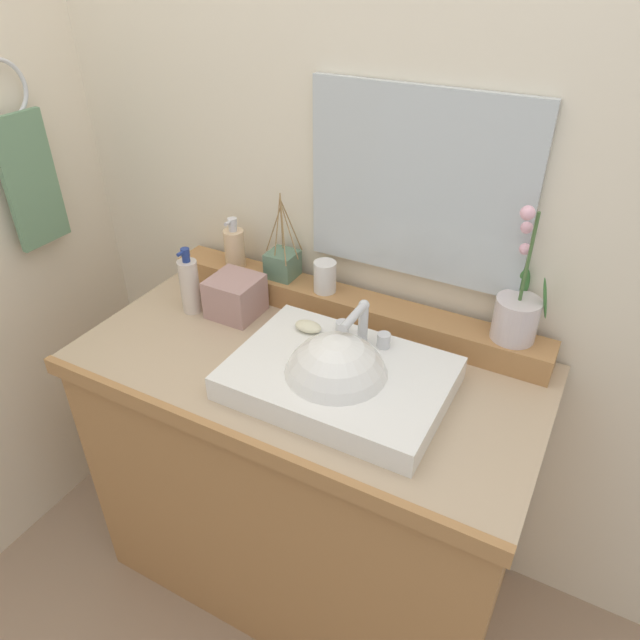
% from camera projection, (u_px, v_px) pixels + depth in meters
% --- Properties ---
extents(floor, '(2.66, 3.76, 0.10)m').
position_uv_depth(floor, '(310.00, 576.00, 1.95)').
color(floor, '#977D64').
rests_on(floor, ground).
extents(wall_back, '(2.66, 0.20, 2.67)m').
position_uv_depth(wall_back, '(383.00, 118.00, 1.47)').
color(wall_back, beige).
rests_on(wall_back, ground).
extents(vanity_cabinet, '(1.15, 0.60, 0.84)m').
position_uv_depth(vanity_cabinet, '(308.00, 478.00, 1.68)').
color(vanity_cabinet, '#AB7846').
rests_on(vanity_cabinet, ground).
extents(back_ledge, '(1.09, 0.10, 0.07)m').
position_uv_depth(back_ledge, '(348.00, 306.00, 1.60)').
color(back_ledge, '#AB7846').
rests_on(back_ledge, vanity_cabinet).
extents(sink_basin, '(0.49, 0.35, 0.27)m').
position_uv_depth(sink_basin, '(337.00, 382.00, 1.35)').
color(sink_basin, white).
rests_on(sink_basin, vanity_cabinet).
extents(soap_bar, '(0.07, 0.04, 0.02)m').
position_uv_depth(soap_bar, '(308.00, 327.00, 1.45)').
color(soap_bar, beige).
rests_on(soap_bar, sink_basin).
extents(potted_plant, '(0.12, 0.12, 0.34)m').
position_uv_depth(potted_plant, '(517.00, 312.00, 1.38)').
color(potted_plant, silver).
rests_on(potted_plant, back_ledge).
extents(soap_dispenser, '(0.06, 0.06, 0.15)m').
position_uv_depth(soap_dispenser, '(234.00, 247.00, 1.69)').
color(soap_dispenser, beige).
rests_on(soap_dispenser, back_ledge).
extents(tumbler_cup, '(0.06, 0.06, 0.09)m').
position_uv_depth(tumbler_cup, '(325.00, 277.00, 1.58)').
color(tumbler_cup, silver).
rests_on(tumbler_cup, back_ledge).
extents(reed_diffuser, '(0.11, 0.11, 0.25)m').
position_uv_depth(reed_diffuser, '(283.00, 263.00, 1.65)').
color(reed_diffuser, '#577861').
rests_on(reed_diffuser, back_ledge).
extents(lotion_bottle, '(0.05, 0.06, 0.19)m').
position_uv_depth(lotion_bottle, '(190.00, 285.00, 1.61)').
color(lotion_bottle, beige).
rests_on(lotion_bottle, vanity_cabinet).
extents(tissue_box, '(0.13, 0.13, 0.11)m').
position_uv_depth(tissue_box, '(235.00, 296.00, 1.61)').
color(tissue_box, tan).
rests_on(tissue_box, vanity_cabinet).
extents(mirror, '(0.56, 0.02, 0.46)m').
position_uv_depth(mirror, '(417.00, 187.00, 1.40)').
color(mirror, silver).
extents(towel_ring, '(0.01, 0.16, 0.16)m').
position_uv_depth(towel_ring, '(0.00, 91.00, 1.52)').
color(towel_ring, silver).
extents(hand_towel, '(0.02, 0.16, 0.37)m').
position_uv_depth(hand_towel, '(31.00, 181.00, 1.64)').
color(hand_towel, slate).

